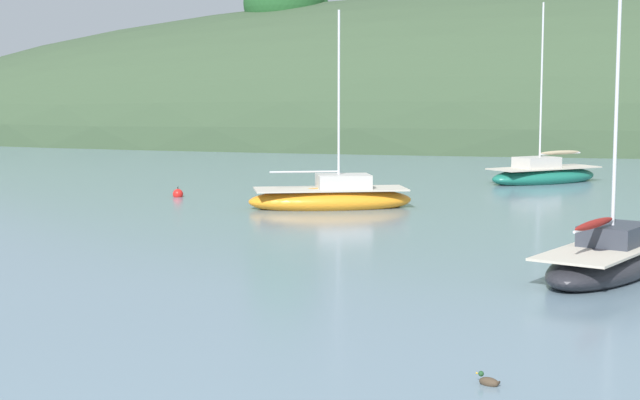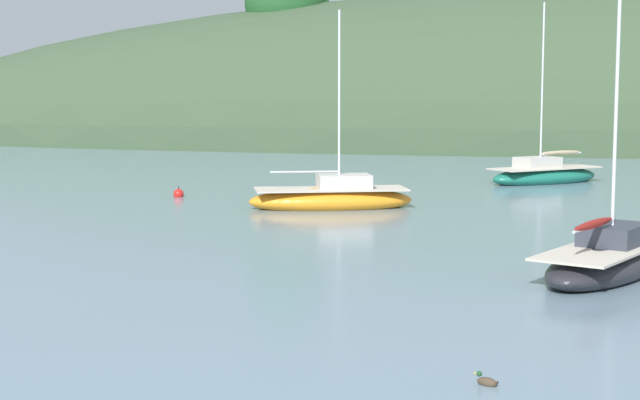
{
  "view_description": "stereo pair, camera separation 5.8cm",
  "coord_description": "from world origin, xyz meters",
  "px_view_note": "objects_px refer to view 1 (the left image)",
  "views": [
    {
      "loc": [
        4.72,
        -9.95,
        4.66
      ],
      "look_at": [
        0.0,
        20.0,
        1.2
      ],
      "focal_mm": 56.05,
      "sensor_mm": 36.0,
      "label": 1
    },
    {
      "loc": [
        4.78,
        -9.94,
        4.66
      ],
      "look_at": [
        0.0,
        20.0,
        1.2
      ],
      "focal_mm": 56.05,
      "sensor_mm": 36.0,
      "label": 2
    }
  ],
  "objects_px": {
    "sailboat_red_portside": "(543,175)",
    "sailboat_white_near": "(608,260)",
    "sailboat_blue_center": "(332,198)",
    "duck_trailing": "(489,382)",
    "mooring_buoy_outer": "(178,194)"
  },
  "relations": [
    {
      "from": "sailboat_red_portside",
      "to": "sailboat_white_near",
      "type": "xyz_separation_m",
      "value": [
        0.04,
        -24.13,
        -0.01
      ]
    },
    {
      "from": "sailboat_red_portside",
      "to": "sailboat_white_near",
      "type": "relative_size",
      "value": 1.03
    },
    {
      "from": "sailboat_red_portside",
      "to": "sailboat_blue_center",
      "type": "bearing_deg",
      "value": -126.92
    },
    {
      "from": "sailboat_blue_center",
      "to": "duck_trailing",
      "type": "relative_size",
      "value": 19.37
    },
    {
      "from": "sailboat_blue_center",
      "to": "mooring_buoy_outer",
      "type": "bearing_deg",
      "value": 158.27
    },
    {
      "from": "sailboat_red_portside",
      "to": "mooring_buoy_outer",
      "type": "relative_size",
      "value": 16.38
    },
    {
      "from": "sailboat_white_near",
      "to": "mooring_buoy_outer",
      "type": "distance_m",
      "value": 21.97
    },
    {
      "from": "sailboat_white_near",
      "to": "sailboat_blue_center",
      "type": "height_order",
      "value": "sailboat_white_near"
    },
    {
      "from": "sailboat_blue_center",
      "to": "sailboat_red_portside",
      "type": "bearing_deg",
      "value": 53.08
    },
    {
      "from": "sailboat_red_portside",
      "to": "mooring_buoy_outer",
      "type": "height_order",
      "value": "sailboat_red_portside"
    },
    {
      "from": "sailboat_red_portside",
      "to": "sailboat_blue_center",
      "type": "distance_m",
      "value": 14.49
    },
    {
      "from": "sailboat_blue_center",
      "to": "duck_trailing",
      "type": "height_order",
      "value": "sailboat_blue_center"
    },
    {
      "from": "sailboat_white_near",
      "to": "sailboat_blue_center",
      "type": "relative_size",
      "value": 1.11
    },
    {
      "from": "sailboat_red_portside",
      "to": "duck_trailing",
      "type": "distance_m",
      "value": 34.0
    },
    {
      "from": "mooring_buoy_outer",
      "to": "sailboat_blue_center",
      "type": "bearing_deg",
      "value": -21.73
    }
  ]
}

